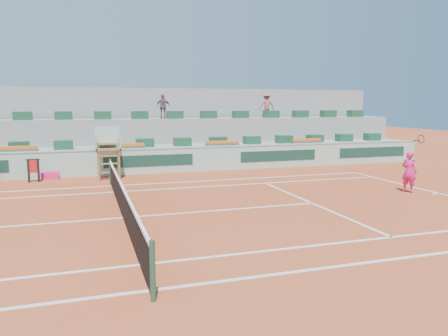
% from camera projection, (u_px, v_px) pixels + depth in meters
% --- Properties ---
extents(ground, '(90.00, 90.00, 0.00)m').
position_uv_depth(ground, '(123.00, 218.00, 13.15)').
color(ground, '#973B1D').
rests_on(ground, ground).
extents(seating_tier_lower, '(36.00, 4.00, 1.20)m').
position_uv_depth(seating_tier_lower, '(105.00, 158.00, 23.15)').
color(seating_tier_lower, gray).
rests_on(seating_tier_lower, ground).
extents(seating_tier_upper, '(36.00, 2.40, 2.60)m').
position_uv_depth(seating_tier_upper, '(103.00, 142.00, 24.55)').
color(seating_tier_upper, gray).
rests_on(seating_tier_upper, ground).
extents(stadium_back_wall, '(36.00, 0.40, 4.40)m').
position_uv_depth(stadium_back_wall, '(101.00, 125.00, 25.93)').
color(stadium_back_wall, gray).
rests_on(stadium_back_wall, ground).
extents(player_bag, '(0.77, 0.34, 0.34)m').
position_uv_depth(player_bag, '(50.00, 176.00, 19.95)').
color(player_bag, '#EB1E79').
rests_on(player_bag, ground).
extents(spectator_mid, '(0.82, 0.35, 1.38)m').
position_uv_depth(spectator_mid, '(163.00, 107.00, 24.53)').
color(spectator_mid, '#704A59').
rests_on(spectator_mid, seating_tier_upper).
extents(spectator_right, '(1.05, 0.68, 1.54)m').
position_uv_depth(spectator_right, '(267.00, 105.00, 26.60)').
color(spectator_right, '#994C51').
rests_on(spectator_right, seating_tier_upper).
extents(court_lines, '(23.89, 11.09, 0.01)m').
position_uv_depth(court_lines, '(123.00, 218.00, 13.15)').
color(court_lines, silver).
rests_on(court_lines, ground).
extents(tennis_net, '(0.10, 11.97, 1.10)m').
position_uv_depth(tennis_net, '(123.00, 201.00, 13.08)').
color(tennis_net, black).
rests_on(tennis_net, ground).
extents(advertising_hoarding, '(36.00, 0.34, 1.26)m').
position_uv_depth(advertising_hoarding, '(108.00, 162.00, 21.07)').
color(advertising_hoarding, '#9AC2B2').
rests_on(advertising_hoarding, ground).
extents(umpire_chair, '(1.10, 0.90, 2.40)m').
position_uv_depth(umpire_chair, '(108.00, 145.00, 19.99)').
color(umpire_chair, olive).
rests_on(umpire_chair, ground).
extents(seat_row_lower, '(32.90, 0.60, 0.44)m').
position_uv_depth(seat_row_lower, '(105.00, 144.00, 22.18)').
color(seat_row_lower, '#184A2D').
rests_on(seat_row_lower, seating_tier_lower).
extents(seat_row_upper, '(32.90, 0.60, 0.44)m').
position_uv_depth(seat_row_upper, '(103.00, 115.00, 23.77)').
color(seat_row_upper, '#184A2D').
rests_on(seat_row_upper, seating_tier_upper).
extents(flower_planters, '(26.80, 0.36, 0.28)m').
position_uv_depth(flower_planters, '(74.00, 148.00, 20.99)').
color(flower_planters, '#4C4C4C').
rests_on(flower_planters, seating_tier_lower).
extents(towel_rack, '(0.57, 0.09, 1.03)m').
position_uv_depth(towel_rack, '(33.00, 169.00, 19.18)').
color(towel_rack, black).
rests_on(towel_rack, ground).
extents(tennis_player, '(0.59, 0.91, 2.28)m').
position_uv_depth(tennis_player, '(409.00, 172.00, 16.92)').
color(tennis_player, '#EB1E79').
rests_on(tennis_player, ground).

